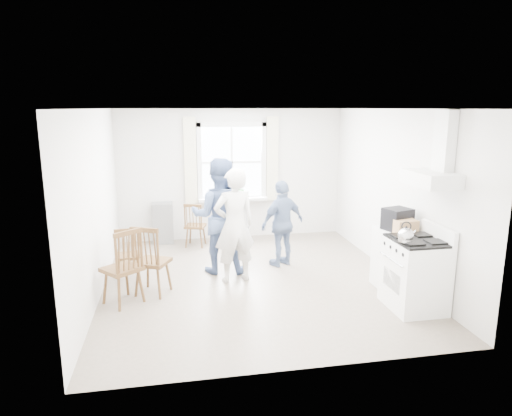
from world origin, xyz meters
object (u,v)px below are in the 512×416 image
(low_cabinet, at_px, (395,259))
(windsor_chair_b, at_px, (148,254))
(stereo_stack, at_px, (397,219))
(person_mid, at_px, (219,216))
(windsor_chair_c, at_px, (126,259))
(windsor_chair_a, at_px, (127,249))
(person_left, at_px, (234,225))
(gas_stove, at_px, (415,273))
(person_right, at_px, (283,223))

(low_cabinet, xyz_separation_m, windsor_chair_b, (-3.54, 0.34, 0.18))
(stereo_stack, relative_size, person_mid, 0.23)
(windsor_chair_c, xyz_separation_m, person_mid, (1.35, 1.09, 0.27))
(windsor_chair_a, distance_m, person_left, 1.65)
(person_left, height_order, person_mid, person_mid)
(windsor_chair_a, xyz_separation_m, windsor_chair_c, (0.06, -0.82, 0.12))
(person_left, bearing_deg, windsor_chair_b, 5.37)
(gas_stove, relative_size, stereo_stack, 2.63)
(gas_stove, height_order, windsor_chair_a, gas_stove)
(windsor_chair_a, distance_m, person_mid, 1.49)
(gas_stove, distance_m, person_left, 2.65)
(low_cabinet, bearing_deg, stereo_stack, -116.43)
(gas_stove, bearing_deg, windsor_chair_c, 168.21)
(person_mid, bearing_deg, low_cabinet, 164.33)
(gas_stove, height_order, person_mid, person_mid)
(gas_stove, bearing_deg, low_cabinet, 84.32)
(gas_stove, distance_m, low_cabinet, 0.70)
(low_cabinet, height_order, windsor_chair_a, low_cabinet)
(windsor_chair_a, height_order, windsor_chair_c, windsor_chair_c)
(stereo_stack, distance_m, person_left, 2.38)
(gas_stove, height_order, low_cabinet, gas_stove)
(gas_stove, relative_size, person_left, 0.64)
(gas_stove, relative_size, person_mid, 0.60)
(person_right, bearing_deg, gas_stove, 97.75)
(windsor_chair_a, bearing_deg, windsor_chair_b, -59.56)
(low_cabinet, distance_m, stereo_stack, 0.61)
(person_mid, bearing_deg, person_left, 121.86)
(windsor_chair_a, bearing_deg, person_mid, 10.75)
(person_left, distance_m, person_mid, 0.49)
(person_mid, bearing_deg, stereo_stack, 163.35)
(gas_stove, bearing_deg, person_left, 147.20)
(windsor_chair_a, bearing_deg, stereo_stack, -13.79)
(gas_stove, xyz_separation_m, person_mid, (-2.38, 1.87, 0.44))
(windsor_chair_c, relative_size, person_mid, 0.58)
(windsor_chair_b, bearing_deg, person_right, 23.47)
(person_right, bearing_deg, person_mid, -20.30)
(person_left, bearing_deg, low_cabinet, 151.26)
(windsor_chair_b, bearing_deg, windsor_chair_c, -135.96)
(windsor_chair_c, bearing_deg, windsor_chair_b, 44.04)
(windsor_chair_b, height_order, person_left, person_left)
(low_cabinet, distance_m, person_left, 2.42)
(person_left, distance_m, person_right, 1.06)
(windsor_chair_b, bearing_deg, windsor_chair_a, 120.44)
(windsor_chair_b, bearing_deg, stereo_stack, -6.19)
(person_right, bearing_deg, windsor_chair_c, 0.42)
(stereo_stack, relative_size, person_left, 0.24)
(gas_stove, xyz_separation_m, stereo_stack, (0.05, 0.66, 0.57))
(person_mid, bearing_deg, person_right, -164.58)
(windsor_chair_a, relative_size, person_right, 0.61)
(gas_stove, height_order, person_right, person_right)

